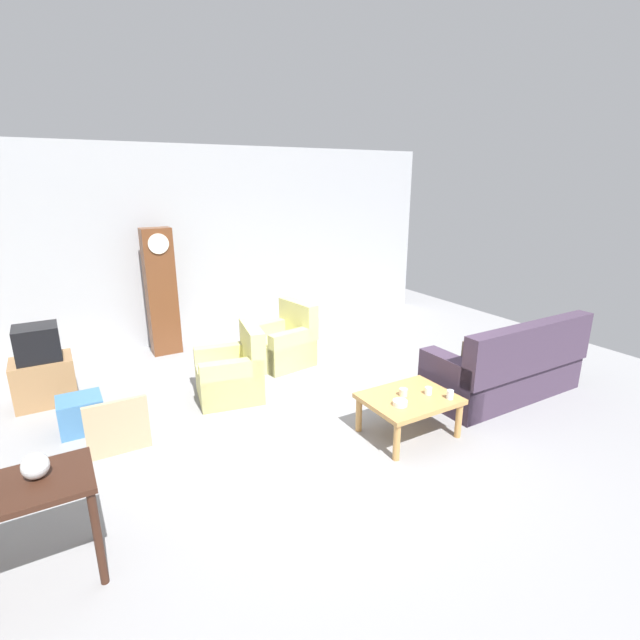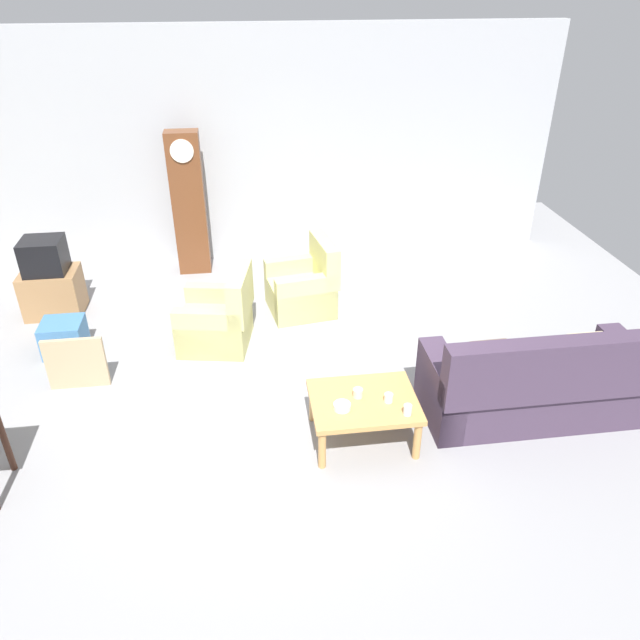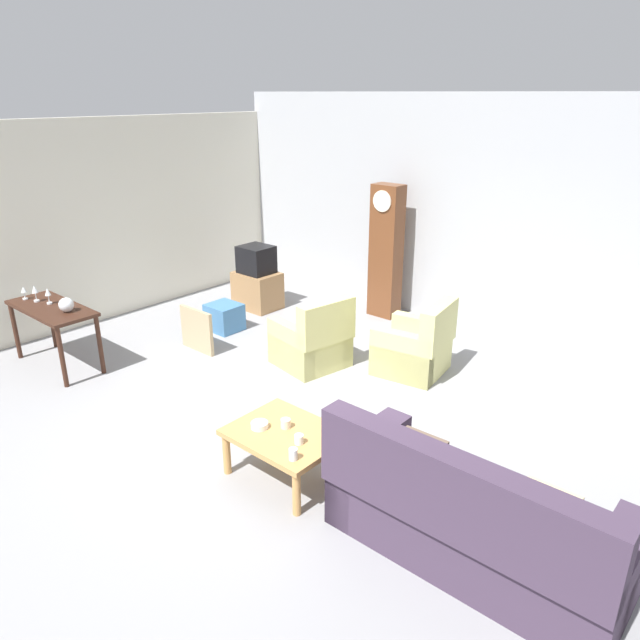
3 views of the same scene
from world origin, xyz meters
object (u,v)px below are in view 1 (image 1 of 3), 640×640
Objects in this scene: armchair_olive_near at (233,374)px; cup_blue_rimmed at (450,395)px; cup_white_porcelain at (428,391)px; glass_dome_cloche at (35,466)px; bowl_white_stacked at (400,403)px; storage_box_blue at (81,414)px; cup_cream_tall at (403,392)px; couch_floral at (507,370)px; framed_picture_leaning at (118,428)px; armchair_olive_far at (284,344)px; tv_stand_cabinet at (44,381)px; grandfather_clock at (161,292)px; tv_crt at (37,343)px; coffee_table_wood at (409,402)px.

armchair_olive_near is 2.67m from cup_blue_rimmed.
cup_blue_rimmed is at bearing -58.51° from cup_white_porcelain.
glass_dome_cloche is 3.20m from bowl_white_stacked.
storage_box_blue is 5.09× the size of cup_cream_tall.
armchair_olive_near reaches higher than cup_cream_tall.
couch_floral reaches higher than framed_picture_leaning.
armchair_olive_far is (-1.96, 2.40, -0.05)m from couch_floral.
armchair_olive_near is at bearing 128.88° from cup_white_porcelain.
tv_stand_cabinet is at bearing 108.67° from storage_box_blue.
glass_dome_cloche is (-3.13, -2.69, 0.56)m from armchair_olive_far.
cup_blue_rimmed is 0.65× the size of bowl_white_stacked.
couch_floral is 3.09× the size of tv_stand_cabinet.
couch_floral is at bearing 3.22° from glass_dome_cloche.
grandfather_clock is 3.00m from framed_picture_leaning.
tv_crt is at bearing 140.93° from cup_white_porcelain.
cup_white_porcelain is at bearing -173.64° from couch_floral.
cup_white_porcelain is at bearing -39.07° from tv_stand_cabinet.
grandfather_clock is 2.55m from storage_box_blue.
couch_floral reaches higher than coffee_table_wood.
armchair_olive_far is at bearing 27.92° from framed_picture_leaning.
cup_blue_rimmed is (1.65, -2.09, 0.19)m from armchair_olive_near.
cup_white_porcelain is (0.47, -2.57, 0.18)m from armchair_olive_far.
grandfather_clock is 11.40× the size of glass_dome_cloche.
glass_dome_cloche is 1.14× the size of bowl_white_stacked.
coffee_table_wood is at bearing 26.00° from bowl_white_stacked.
armchair_olive_near is 2.19m from grandfather_clock.
armchair_olive_near is 1.00× the size of armchair_olive_far.
bowl_white_stacked is at bearing 1.35° from glass_dome_cloche.
tv_crt is 4.37m from cup_cream_tall.
tv_crt is 4.35m from bowl_white_stacked.
cup_white_porcelain reaches higher than storage_box_blue.
tv_stand_cabinet is at bearing 139.90° from cup_cream_tall.
glass_dome_cloche is at bearing -90.18° from tv_crt.
couch_floral is 2.28× the size of armchair_olive_far.
coffee_table_wood reaches higher than storage_box_blue.
tv_stand_cabinet is 3.09m from glass_dome_cloche.
framed_picture_leaning is at bearing 157.32° from cup_cream_tall.
bowl_white_stacked is at bearing -43.10° from tv_stand_cabinet.
cup_white_porcelain is at bearing 121.49° from cup_blue_rimmed.
framed_picture_leaning is at bearing 153.16° from bowl_white_stacked.
cup_blue_rimmed is (3.71, -3.11, 0.21)m from tv_stand_cabinet.
grandfather_clock reaches higher than coffee_table_wood.
cup_blue_rimmed is 0.57m from bowl_white_stacked.
couch_floral is 25.97× the size of cup_white_porcelain.
glass_dome_cloche is (-2.07, -2.02, 0.56)m from armchair_olive_near.
cup_white_porcelain is 0.91× the size of cup_cream_tall.
glass_dome_cloche is 1.76× the size of cup_blue_rimmed.
cup_blue_rimmed is at bearing -24.96° from framed_picture_leaning.
armchair_olive_near is 1.92× the size of tv_crt.
cup_white_porcelain is 0.43m from bowl_white_stacked.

